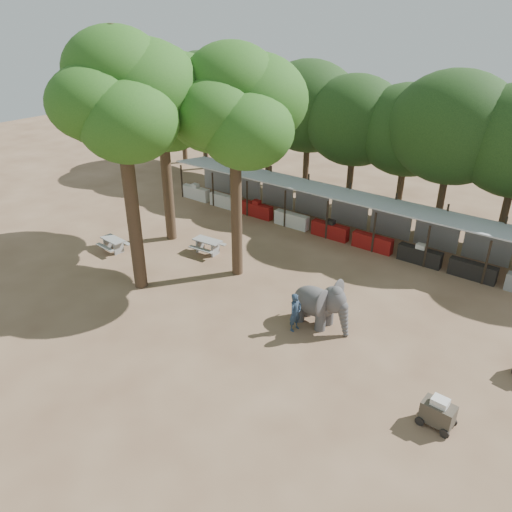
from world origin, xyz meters
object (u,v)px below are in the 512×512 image
Objects in this scene: elephant at (321,303)px; yard_tree_center at (121,96)px; picnic_table_near at (113,243)px; yard_tree_left at (161,98)px; cart_front at (438,412)px; yard_tree_back at (235,106)px; picnic_table_far at (208,244)px; handler at (295,312)px.

yard_tree_center is at bearing -162.24° from elephant.
elephant is at bearing 8.10° from picnic_table_near.
yard_tree_left is 9.13× the size of cart_front.
elephant is 2.37× the size of cart_front.
yard_tree_back reaches higher than picnic_table_near.
cart_front is at bearing -23.67° from picnic_table_far.
picnic_table_far is (-8.80, 2.30, -0.56)m from elephant.
yard_tree_center is 4.20× the size of elephant.
picnic_table_far is at bearing 75.22° from handler.
picnic_table_far is 15.81m from cart_front.
yard_tree_left is 3.85× the size of elephant.
picnic_table_far reaches higher than picnic_table_near.
picnic_table_near is (-12.59, 0.19, -0.38)m from handler.
cart_front is at bearing -1.65° from yard_tree_center.
picnic_table_far is at bearing 167.12° from yard_tree_back.
yard_tree_back reaches higher than cart_front.
yard_tree_left is at bearing 168.45° from picnic_table_far.
picnic_table_near is 1.35× the size of cart_front.
handler reaches higher than cart_front.
yard_tree_left is at bearing 120.96° from yard_tree_center.
yard_tree_left is 6.24× the size of handler.
yard_tree_center is at bearing 106.29° from handler.
yard_tree_center reaches higher than yard_tree_back.
picnic_table_far is 1.45× the size of cart_front.
yard_tree_center reaches higher than handler.
yard_tree_center is at bearing -178.90° from cart_front.
picnic_table_near is at bearing -173.16° from elephant.
yard_tree_left reaches higher than picnic_table_near.
yard_tree_left is 8.53m from picnic_table_near.
yard_tree_left is 14.26m from elephant.
elephant is 1.21m from handler.
yard_tree_left is at bearing 170.54° from yard_tree_back.
elephant is at bearing -26.99° from handler.
yard_tree_left is 20.51m from cart_front.
yard_tree_center reaches higher than elephant.
elephant is at bearing -19.65° from picnic_table_far.
elephant is 6.79m from cart_front.
cart_front reaches higher than picnic_table_far.
yard_tree_back is 6.96× the size of picnic_table_near.
yard_tree_center is 1.06× the size of yard_tree_back.
yard_tree_left is 6.29× the size of picnic_table_far.
yard_tree_left is 0.92× the size of yard_tree_center.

